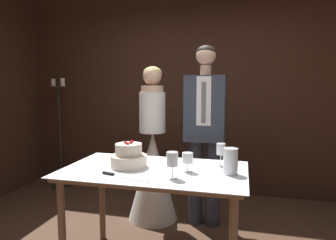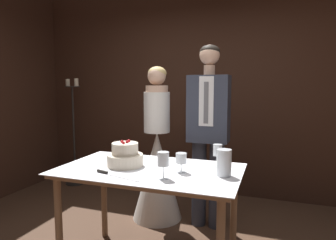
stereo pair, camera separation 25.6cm
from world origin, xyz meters
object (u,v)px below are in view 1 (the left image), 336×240
Objects in this scene: wine_glass_middle at (221,150)px; bride at (153,164)px; hurricane_candle at (230,162)px; wine_glass_far at (188,159)px; cake_table at (154,181)px; cake_knife at (116,175)px; wine_glass_near at (172,160)px; groom at (205,127)px; tiered_cake at (129,157)px; candle_stand at (60,139)px.

wine_glass_middle is 1.07m from bride.
wine_glass_far is at bearing -176.45° from hurricane_candle.
cake_table is 7.68× the size of wine_glass_middle.
wine_glass_far is (0.48, 0.24, 0.09)m from cake_knife.
wine_glass_near reaches higher than cake_table.
groom is (0.28, 0.87, 0.31)m from cake_table.
tiered_cake is 2.29m from candle_stand.
wine_glass_middle reaches higher than wine_glass_far.
wine_glass_middle is (0.50, 0.22, 0.22)m from cake_table.
hurricane_candle is 2.92m from candle_stand.
cake_knife is 0.21× the size of groom.
tiered_cake reaches higher than wine_glass_near.
wine_glass_far is at bearing 68.07° from wine_glass_near.
cake_knife is at bearing -86.37° from bride.
wine_glass_near is at bearing -46.37° from cake_table.
candle_stand is (-2.38, 1.34, -0.24)m from wine_glass_middle.
cake_table is at bearing -1.44° from tiered_cake.
hurricane_candle reaches higher than wine_glass_middle.
tiered_cake is 0.79m from hurricane_candle.
candle_stand is at bearing 143.80° from wine_glass_far.
groom is at bearing 108.06° from wine_glass_middle.
wine_glass_middle is 0.11× the size of bride.
cake_knife is 0.24× the size of bride.
bride is (-0.28, 0.87, -0.11)m from cake_table.
cake_knife is at bearing -89.26° from tiered_cake.
bride is at bearing 134.78° from hurricane_candle.
cake_table is at bearing -179.56° from hurricane_candle.
hurricane_candle is at bearing -45.22° from bride.
wine_glass_near is (0.19, -0.20, 0.23)m from cake_table.
wine_glass_near is (0.41, -0.21, 0.05)m from tiered_cake.
groom reaches higher than wine_glass_middle.
wine_glass_near is at bearing -126.00° from wine_glass_middle.
candle_stand reaches higher than tiered_cake.
wine_glass_near is 0.12× the size of candle_stand.
cake_knife is (-0.21, -0.25, 0.10)m from cake_table.
tiered_cake is at bearing -85.52° from bride.
bride reaches higher than candle_stand.
candle_stand is at bearing 150.63° from wine_glass_middle.
bride reaches higher than tiered_cake.
wine_glass_near is 0.52m from wine_glass_middle.
hurricane_candle is (0.31, 0.02, -0.01)m from wine_glass_far.
wine_glass_near is at bearing -26.90° from tiered_cake.
wine_glass_near is 0.98× the size of hurricane_candle.
bride is 0.89× the size of groom.
candle_stand is at bearing 156.87° from bride.
hurricane_candle is at bearing -32.23° from candle_stand.
bride is at bearing 94.48° from tiered_cake.
hurricane_candle reaches higher than wine_glass_far.
groom is at bearing 85.13° from wine_glass_near.
cake_table is 9.62× the size of wine_glass_far.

